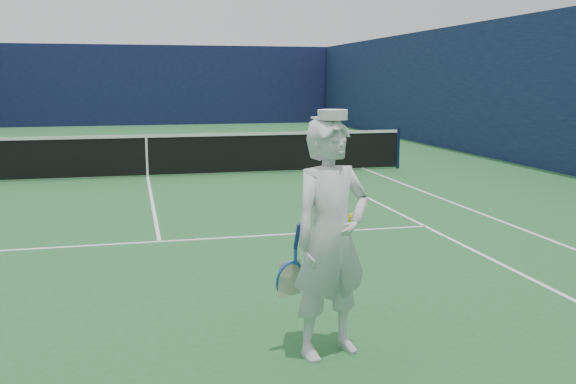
% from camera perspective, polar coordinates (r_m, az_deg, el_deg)
% --- Properties ---
extents(ground, '(80.00, 80.00, 0.00)m').
position_cam_1_polar(ground, '(15.64, -12.37, 1.33)').
color(ground, '#24602E').
rests_on(ground, ground).
extents(court_markings, '(11.03, 23.83, 0.01)m').
position_cam_1_polar(court_markings, '(15.64, -12.37, 1.34)').
color(court_markings, white).
rests_on(court_markings, ground).
extents(windscreen_fence, '(20.12, 36.12, 4.00)m').
position_cam_1_polar(windscreen_fence, '(15.48, -12.65, 8.67)').
color(windscreen_fence, '#0F1437').
rests_on(windscreen_fence, ground).
extents(tennis_net, '(12.88, 0.09, 1.07)m').
position_cam_1_polar(tennis_net, '(15.57, -12.45, 3.35)').
color(tennis_net, '#141E4C').
rests_on(tennis_net, ground).
extents(tennis_player, '(0.90, 0.68, 2.05)m').
position_cam_1_polar(tennis_player, '(5.29, 3.84, -4.11)').
color(tennis_player, white).
rests_on(tennis_player, ground).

